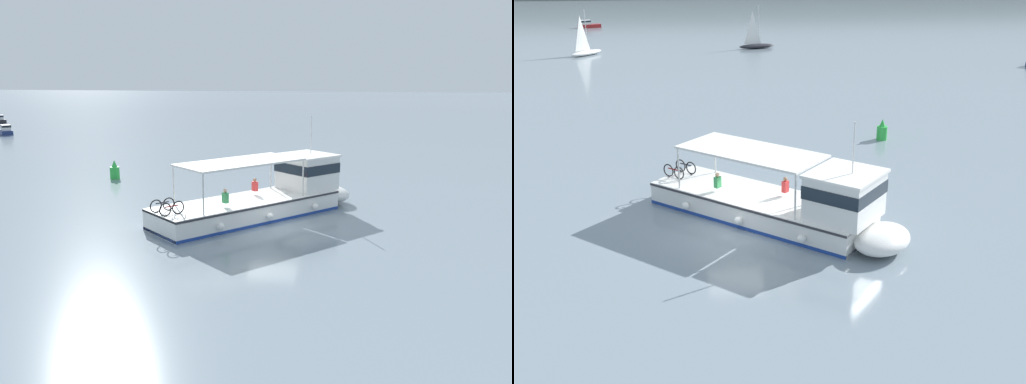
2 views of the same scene
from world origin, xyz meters
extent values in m
plane|color=gray|center=(0.00, 0.00, 0.00)|extent=(400.00, 400.00, 0.00)
cube|color=white|center=(1.28, 1.57, 0.55)|extent=(10.20, 9.56, 1.10)
ellipsoid|color=white|center=(5.92, -2.55, 0.55)|extent=(3.60, 3.66, 1.01)
cube|color=navy|center=(1.28, 1.57, 0.10)|extent=(10.23, 9.59, 0.16)
cube|color=#2D2D33|center=(1.28, 1.57, 1.02)|extent=(10.24, 9.61, 0.10)
cube|color=white|center=(4.57, -1.35, 2.05)|extent=(3.75, 3.76, 1.90)
cube|color=#19232D|center=(4.57, -1.35, 2.38)|extent=(3.82, 3.83, 0.56)
cube|color=white|center=(4.57, -1.35, 3.06)|extent=(3.98, 3.99, 0.12)
cube|color=white|center=(0.94, 1.87, 3.15)|extent=(6.97, 6.65, 0.10)
cylinder|color=silver|center=(4.28, 0.73, 2.10)|extent=(0.08, 0.08, 2.00)
cylinder|color=silver|center=(2.47, -1.31, 2.10)|extent=(0.08, 0.08, 2.00)
cylinder|color=silver|center=(-0.59, 5.04, 2.10)|extent=(0.08, 0.08, 2.00)
cylinder|color=silver|center=(-2.39, 3.01, 2.10)|extent=(0.08, 0.08, 2.00)
cylinder|color=silver|center=(4.79, -1.55, 4.22)|extent=(0.06, 0.06, 2.20)
sphere|color=white|center=(2.64, -2.02, 0.50)|extent=(0.36, 0.36, 0.36)
sphere|color=white|center=(0.17, 0.17, 0.50)|extent=(0.36, 0.36, 0.36)
sphere|color=white|center=(-2.15, 2.23, 0.50)|extent=(0.36, 0.36, 0.36)
torus|color=black|center=(-1.83, 4.92, 1.43)|extent=(0.53, 0.48, 0.66)
torus|color=black|center=(-2.35, 5.39, 1.43)|extent=(0.53, 0.48, 0.66)
cylinder|color=#232328|center=(-2.09, 5.16, 1.55)|extent=(0.56, 0.51, 0.06)
torus|color=black|center=(-2.42, 4.25, 1.43)|extent=(0.53, 0.48, 0.66)
torus|color=black|center=(-2.95, 4.72, 1.43)|extent=(0.53, 0.48, 0.66)
cylinder|color=maroon|center=(-2.69, 4.48, 1.55)|extent=(0.56, 0.51, 0.06)
cube|color=#338C4C|center=(-0.60, 2.35, 1.56)|extent=(0.38, 0.39, 0.52)
sphere|color=tan|center=(-0.60, 2.35, 1.93)|extent=(0.20, 0.20, 0.20)
cube|color=red|center=(2.46, 1.36, 1.56)|extent=(0.38, 0.39, 0.52)
sphere|color=#9E7051|center=(2.46, 1.36, 1.93)|extent=(0.20, 0.20, 0.20)
cube|color=maroon|center=(-18.08, 83.78, 0.28)|extent=(3.83, 2.50, 0.56)
cube|color=white|center=(-18.67, 83.56, 0.91)|extent=(1.89, 1.55, 0.70)
cube|color=#19232D|center=(-18.67, 83.56, 1.09)|extent=(1.89, 1.58, 0.28)
ellipsoid|color=white|center=(-14.14, 53.25, 0.30)|extent=(4.00, 4.68, 0.60)
cylinder|color=silver|center=(-13.96, 53.49, 3.00)|extent=(0.08, 0.08, 4.80)
pyramid|color=white|center=(-14.44, 52.79, 2.69)|extent=(1.07, 1.40, 4.08)
ellipsoid|color=#232328|center=(7.09, 56.33, 0.30)|extent=(5.00, 2.65, 0.60)
cylinder|color=silver|center=(7.38, 56.41, 3.00)|extent=(0.08, 0.08, 4.80)
pyramid|color=white|center=(6.57, 56.15, 2.69)|extent=(1.65, 0.52, 4.08)
cylinder|color=green|center=(10.80, 13.34, 0.45)|extent=(0.70, 0.70, 0.90)
cone|color=green|center=(10.80, 13.34, 1.15)|extent=(0.42, 0.42, 0.50)
camera|label=1|loc=(-26.80, -3.63, 7.76)|focal=38.35mm
camera|label=2|loc=(-1.60, -24.61, 11.54)|focal=42.93mm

